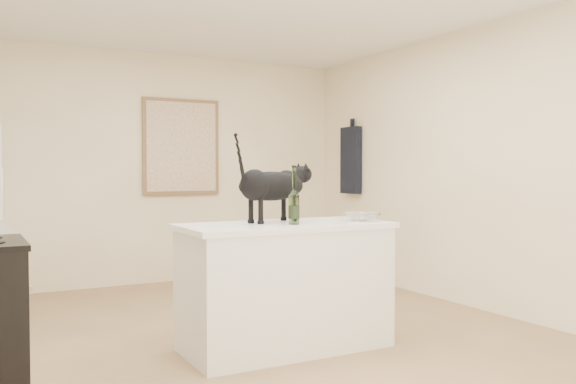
# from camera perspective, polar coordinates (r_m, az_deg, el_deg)

# --- Properties ---
(floor) EXTENTS (5.50, 5.50, 0.00)m
(floor) POSITION_cam_1_polar(r_m,az_deg,el_deg) (4.61, -2.60, -14.03)
(floor) COLOR #9E7D54
(floor) RESTS_ON ground
(wall_back) EXTENTS (4.50, 0.00, 4.50)m
(wall_back) POSITION_cam_1_polar(r_m,az_deg,el_deg) (7.01, -12.41, 2.18)
(wall_back) COLOR #FCEDC3
(wall_back) RESTS_ON ground
(wall_right) EXTENTS (0.00, 5.50, 5.50)m
(wall_right) POSITION_cam_1_polar(r_m,az_deg,el_deg) (5.77, 17.96, 2.18)
(wall_right) COLOR #FCEDC3
(wall_right) RESTS_ON ground
(island_base) EXTENTS (1.44, 0.67, 0.86)m
(island_base) POSITION_cam_1_polar(r_m,az_deg,el_deg) (4.38, -0.27, -9.09)
(island_base) COLOR white
(island_base) RESTS_ON floor
(island_top) EXTENTS (1.50, 0.70, 0.04)m
(island_top) POSITION_cam_1_polar(r_m,az_deg,el_deg) (4.31, -0.27, -3.22)
(island_top) COLOR white
(island_top) RESTS_ON island_base
(artwork_frame) EXTENTS (0.90, 0.03, 1.10)m
(artwork_frame) POSITION_cam_1_polar(r_m,az_deg,el_deg) (7.08, -10.01, 4.22)
(artwork_frame) COLOR brown
(artwork_frame) RESTS_ON wall_back
(artwork_canvas) EXTENTS (0.82, 0.00, 1.02)m
(artwork_canvas) POSITION_cam_1_polar(r_m,az_deg,el_deg) (7.06, -9.97, 4.22)
(artwork_canvas) COLOR beige
(artwork_canvas) RESTS_ON wall_back
(hanging_garment) EXTENTS (0.08, 0.34, 0.80)m
(hanging_garment) POSITION_cam_1_polar(r_m,az_deg,el_deg) (7.31, 5.94, 2.99)
(hanging_garment) COLOR black
(hanging_garment) RESTS_ON wall_right
(black_cat) EXTENTS (0.70, 0.40, 0.47)m
(black_cat) POSITION_cam_1_polar(r_m,az_deg,el_deg) (4.37, -1.57, 0.19)
(black_cat) COLOR black
(black_cat) RESTS_ON island_top
(wine_bottle) EXTENTS (0.10, 0.10, 0.36)m
(wine_bottle) POSITION_cam_1_polar(r_m,az_deg,el_deg) (4.21, 0.57, -0.61)
(wine_bottle) COLOR #325923
(wine_bottle) RESTS_ON island_top
(glass_bowl) EXTENTS (0.33, 0.33, 0.06)m
(glass_bowl) POSITION_cam_1_polar(r_m,az_deg,el_deg) (4.54, 7.08, -2.32)
(glass_bowl) COLOR white
(glass_bowl) RESTS_ON island_top
(fridge_paper) EXTENTS (0.01, 0.12, 0.15)m
(fridge_paper) POSITION_cam_1_polar(r_m,az_deg,el_deg) (6.47, -25.53, 2.47)
(fridge_paper) COLOR white
(fridge_paper) RESTS_ON fridge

